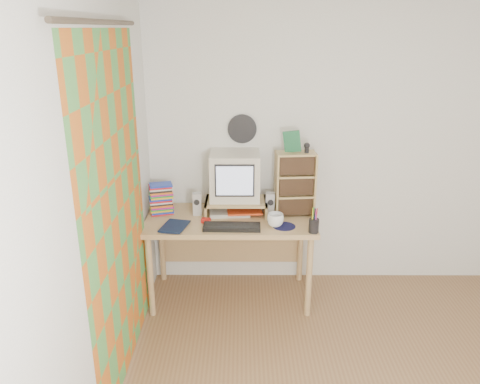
{
  "coord_description": "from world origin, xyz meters",
  "views": [
    {
      "loc": [
        -0.93,
        -2.23,
        2.25
      ],
      "look_at": [
        -0.95,
        1.33,
        1.0
      ],
      "focal_mm": 35.0,
      "sensor_mm": 36.0,
      "label": 1
    }
  ],
  "objects_px": {
    "crt_monitor": "(235,176)",
    "cd_rack": "(295,184)",
    "keyboard": "(232,227)",
    "mug": "(275,220)",
    "dvd_stack": "(161,199)",
    "diary": "(164,224)",
    "desk": "(230,229)"
  },
  "relations": [
    {
      "from": "cd_rack",
      "to": "mug",
      "type": "relative_size",
      "value": 4.02
    },
    {
      "from": "crt_monitor",
      "to": "keyboard",
      "type": "xyz_separation_m",
      "value": [
        -0.02,
        -0.38,
        -0.3
      ]
    },
    {
      "from": "cd_rack",
      "to": "diary",
      "type": "xyz_separation_m",
      "value": [
        -1.07,
        -0.27,
        -0.25
      ]
    },
    {
      "from": "desk",
      "to": "diary",
      "type": "height_order",
      "value": "diary"
    },
    {
      "from": "crt_monitor",
      "to": "mug",
      "type": "height_order",
      "value": "crt_monitor"
    },
    {
      "from": "desk",
      "to": "mug",
      "type": "distance_m",
      "value": 0.48
    },
    {
      "from": "keyboard",
      "to": "cd_rack",
      "type": "distance_m",
      "value": 0.66
    },
    {
      "from": "keyboard",
      "to": "mug",
      "type": "height_order",
      "value": "mug"
    },
    {
      "from": "cd_rack",
      "to": "diary",
      "type": "relative_size",
      "value": 2.38
    },
    {
      "from": "dvd_stack",
      "to": "diary",
      "type": "distance_m",
      "value": 0.31
    },
    {
      "from": "mug",
      "to": "diary",
      "type": "bearing_deg",
      "value": -179.21
    },
    {
      "from": "keyboard",
      "to": "diary",
      "type": "distance_m",
      "value": 0.55
    },
    {
      "from": "crt_monitor",
      "to": "cd_rack",
      "type": "bearing_deg",
      "value": -7.67
    },
    {
      "from": "desk",
      "to": "dvd_stack",
      "type": "relative_size",
      "value": 5.3
    },
    {
      "from": "desk",
      "to": "keyboard",
      "type": "bearing_deg",
      "value": -86.12
    },
    {
      "from": "mug",
      "to": "keyboard",
      "type": "bearing_deg",
      "value": -171.81
    },
    {
      "from": "desk",
      "to": "crt_monitor",
      "type": "distance_m",
      "value": 0.46
    },
    {
      "from": "desk",
      "to": "diary",
      "type": "xyz_separation_m",
      "value": [
        -0.53,
        -0.25,
        0.16
      ]
    },
    {
      "from": "crt_monitor",
      "to": "keyboard",
      "type": "relative_size",
      "value": 0.92
    },
    {
      "from": "mug",
      "to": "diary",
      "type": "relative_size",
      "value": 0.59
    },
    {
      "from": "crt_monitor",
      "to": "diary",
      "type": "height_order",
      "value": "crt_monitor"
    },
    {
      "from": "dvd_stack",
      "to": "mug",
      "type": "distance_m",
      "value": 0.99
    },
    {
      "from": "keyboard",
      "to": "cd_rack",
      "type": "height_order",
      "value": "cd_rack"
    },
    {
      "from": "dvd_stack",
      "to": "mug",
      "type": "bearing_deg",
      "value": -31.18
    },
    {
      "from": "desk",
      "to": "cd_rack",
      "type": "height_order",
      "value": "cd_rack"
    },
    {
      "from": "mug",
      "to": "dvd_stack",
      "type": "bearing_deg",
      "value": 163.93
    },
    {
      "from": "desk",
      "to": "mug",
      "type": "height_order",
      "value": "mug"
    },
    {
      "from": "crt_monitor",
      "to": "diary",
      "type": "bearing_deg",
      "value": -149.32
    },
    {
      "from": "crt_monitor",
      "to": "dvd_stack",
      "type": "relative_size",
      "value": 1.57
    },
    {
      "from": "dvd_stack",
      "to": "mug",
      "type": "height_order",
      "value": "dvd_stack"
    },
    {
      "from": "desk",
      "to": "dvd_stack",
      "type": "height_order",
      "value": "dvd_stack"
    },
    {
      "from": "crt_monitor",
      "to": "cd_rack",
      "type": "xyz_separation_m",
      "value": [
        0.5,
        -0.07,
        -0.05
      ]
    }
  ]
}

